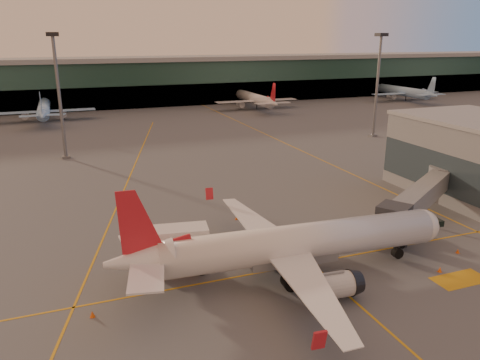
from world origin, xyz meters
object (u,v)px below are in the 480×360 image
object	(u,v)px
main_airplane	(290,245)
catering_truck	(178,247)
pushback_tug	(405,231)
gpu_cart	(357,238)

from	to	relation	value
main_airplane	catering_truck	distance (m)	12.08
pushback_tug	catering_truck	bearing A→B (deg)	178.01
main_airplane	gpu_cart	distance (m)	13.39
gpu_cart	pushback_tug	size ratio (longest dim) A/B	0.48
main_airplane	catering_truck	bearing A→B (deg)	157.51
catering_truck	gpu_cart	xyz separation A→B (m)	(22.82, -0.38, -2.41)
main_airplane	pushback_tug	xyz separation A→B (m)	(18.63, 4.10, -2.86)
main_airplane	gpu_cart	bearing A→B (deg)	26.47
gpu_cart	pushback_tug	xyz separation A→B (m)	(6.61, -0.89, 0.29)
catering_truck	main_airplane	bearing A→B (deg)	-17.17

